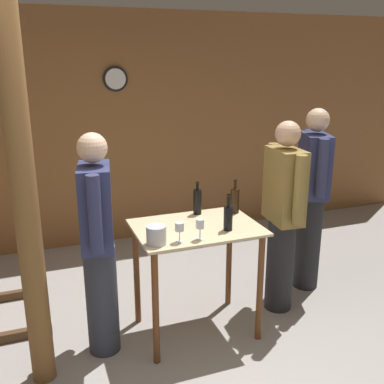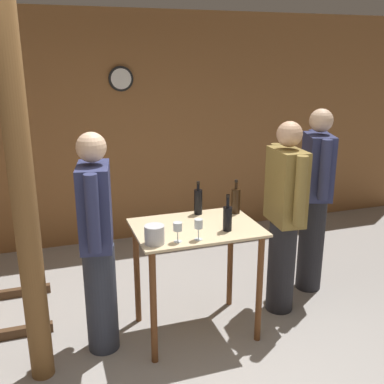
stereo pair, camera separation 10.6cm
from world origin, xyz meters
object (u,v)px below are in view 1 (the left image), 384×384
wooden_post (25,196)px  wine_bottle_left (228,217)px  ice_bucket (156,235)px  person_visitor_with_scarf (312,196)px  wine_glass_near_left (179,228)px  wine_bottle_far_left (197,201)px  wine_bottle_center (235,200)px  person_visitor_bearded (98,242)px  person_host (283,214)px  wine_glass_near_center (200,225)px

wooden_post → wine_bottle_left: (1.41, 0.01, -0.32)m
ice_bucket → person_visitor_with_scarf: 1.76m
ice_bucket → wine_glass_near_left: bearing=-8.1°
wine_bottle_far_left → wine_glass_near_left: (-0.33, -0.51, -0.00)m
wine_bottle_far_left → wine_bottle_center: 0.31m
person_visitor_with_scarf → person_visitor_bearded: (-2.04, -0.32, -0.03)m
wine_glass_near_left → person_host: size_ratio=0.09×
person_visitor_bearded → wine_glass_near_center: bearing=-20.8°
wine_bottle_far_left → wine_bottle_center: size_ratio=0.97×
wooden_post → person_host: 2.10m
wine_bottle_far_left → wine_bottle_center: bearing=-15.0°
person_visitor_bearded → person_host: bearing=2.4°
wine_bottle_far_left → ice_bucket: 0.70m
ice_bucket → person_host: (1.21, 0.30, -0.09)m
wooden_post → wine_glass_near_left: bearing=-4.6°
wooden_post → wine_bottle_left: 1.45m
wine_glass_near_left → wine_bottle_far_left: bearing=56.9°
ice_bucket → wine_bottle_center: bearing=26.9°
wine_bottle_far_left → person_visitor_bearded: person_visitor_bearded is taller
wine_bottle_left → wine_bottle_far_left: bearing=101.5°
wine_bottle_left → person_visitor_bearded: bearing=170.3°
wine_bottle_center → wine_bottle_left: bearing=-122.7°
wine_bottle_left → wine_glass_near_center: (-0.27, -0.10, 0.01)m
wooden_post → person_visitor_with_scarf: wooden_post is taller
wine_glass_near_left → wooden_post: bearing=175.4°
wine_bottle_left → person_host: 0.68m
wooden_post → wine_glass_near_center: wooden_post is taller
wooden_post → ice_bucket: size_ratio=19.06×
wine_glass_near_center → wine_bottle_left: bearing=20.3°
wooden_post → wine_glass_near_center: size_ratio=17.37×
wine_bottle_center → wine_glass_near_left: (-0.64, -0.43, -0.00)m
wine_bottle_center → ice_bucket: bearing=-153.1°
wine_bottle_far_left → person_host: person_host is taller
wine_bottle_left → wine_bottle_center: wine_bottle_center is taller
ice_bucket → person_host: person_host is taller
person_host → wine_bottle_far_left: bearing=164.9°
wine_glass_near_center → person_visitor_with_scarf: bearing=23.3°
wine_bottle_center → person_visitor_bearded: size_ratio=0.17×
ice_bucket → person_visitor_bearded: bearing=148.2°
person_host → person_visitor_bearded: (-1.58, -0.07, 0.00)m
wine_bottle_left → wine_bottle_center: bearing=57.3°
person_host → ice_bucket: bearing=-166.2°
wine_bottle_center → wine_glass_near_left: wine_bottle_center is taller
person_host → wine_bottle_left: bearing=-159.9°
wine_bottle_far_left → wine_glass_near_center: 0.55m
wooden_post → wine_glass_near_center: 1.19m
wine_bottle_left → wine_glass_near_center: 0.28m
wine_bottle_left → person_visitor_with_scarf: (1.09, 0.48, -0.10)m
person_host → person_visitor_with_scarf: size_ratio=0.97×
wine_bottle_center → ice_bucket: 0.90m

